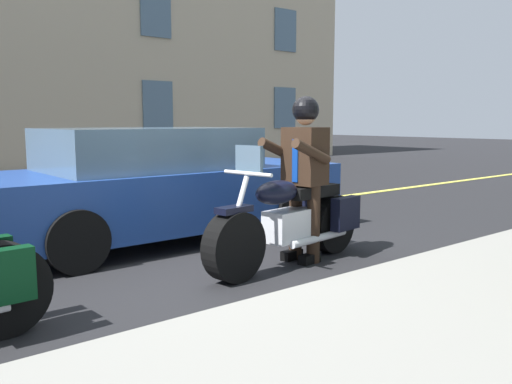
{
  "coord_description": "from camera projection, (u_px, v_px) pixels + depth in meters",
  "views": [
    {
      "loc": [
        3.39,
        5.08,
        1.49
      ],
      "look_at": [
        -0.12,
        0.78,
        0.75
      ],
      "focal_mm": 37.72,
      "sensor_mm": 36.0,
      "label": 1
    }
  ],
  "objects": [
    {
      "name": "motorcycle_main",
      "position": [
        292.0,
        221.0,
        5.56
      ],
      "size": [
        2.22,
        0.78,
        1.26
      ],
      "color": "black",
      "rests_on": "ground_plane"
    },
    {
      "name": "car_silver",
      "position": [
        159.0,
        185.0,
        6.72
      ],
      "size": [
        4.6,
        1.92,
        1.4
      ],
      "color": "navy",
      "rests_on": "ground_plane"
    },
    {
      "name": "lane_center_stripe",
      "position": [
        129.0,
        224.0,
        7.76
      ],
      "size": [
        60.0,
        0.16,
        0.01
      ],
      "primitive_type": "cube",
      "color": "#E5DB4C",
      "rests_on": "ground_plane"
    },
    {
      "name": "ground_plane",
      "position": [
        206.0,
        250.0,
        6.22
      ],
      "size": [
        80.0,
        80.0,
        0.0
      ],
      "primitive_type": "plane",
      "color": "black"
    },
    {
      "name": "rider_main",
      "position": [
        304.0,
        164.0,
        5.63
      ],
      "size": [
        0.67,
        0.61,
        1.74
      ],
      "color": "black",
      "rests_on": "ground_plane"
    }
  ]
}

